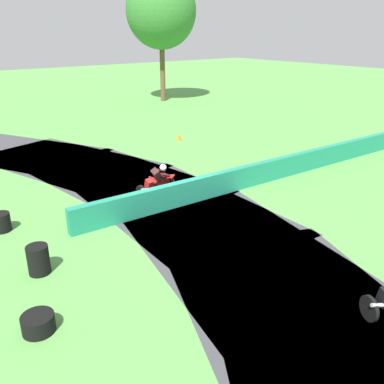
% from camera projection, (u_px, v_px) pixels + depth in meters
% --- Properties ---
extents(ground_plane, '(120.00, 120.00, 0.00)m').
position_uv_depth(ground_plane, '(177.00, 206.00, 15.28)').
color(ground_plane, '#569947').
extents(track_asphalt, '(10.93, 32.85, 0.01)m').
position_uv_depth(track_asphalt, '(145.00, 215.00, 14.55)').
color(track_asphalt, '#3D3D42').
rests_on(track_asphalt, ground).
extents(safety_barrier, '(19.75, 1.07, 0.90)m').
position_uv_depth(safety_barrier, '(286.00, 166.00, 18.26)').
color(safety_barrier, '#1E8466').
rests_on(safety_barrier, ground).
extents(motorcycle_chase_red, '(1.68, 0.86, 1.42)m').
position_uv_depth(motorcycle_chase_red, '(159.00, 181.00, 15.97)').
color(motorcycle_chase_red, black).
rests_on(motorcycle_chase_red, ground).
extents(tire_stack_mid_a, '(0.71, 0.71, 0.40)m').
position_uv_depth(tire_stack_mid_a, '(38.00, 323.00, 8.89)').
color(tire_stack_mid_a, black).
rests_on(tire_stack_mid_a, ground).
extents(tire_stack_mid_b, '(0.58, 0.58, 0.80)m').
position_uv_depth(tire_stack_mid_b, '(38.00, 260.00, 10.95)').
color(tire_stack_mid_b, black).
rests_on(tire_stack_mid_b, ground).
extents(tire_stack_far, '(0.59, 0.59, 0.60)m').
position_uv_depth(tire_stack_far, '(1.00, 222.00, 13.30)').
color(tire_stack_far, black).
rests_on(tire_stack_far, ground).
extents(traffic_cone, '(0.28, 0.28, 0.44)m').
position_uv_depth(traffic_cone, '(179.00, 137.00, 24.12)').
color(traffic_cone, orange).
rests_on(traffic_cone, ground).
extents(tree_mid_rise, '(5.93, 5.93, 10.61)m').
position_uv_depth(tree_mid_rise, '(161.00, 11.00, 34.89)').
color(tree_mid_rise, brown).
rests_on(tree_mid_rise, ground).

